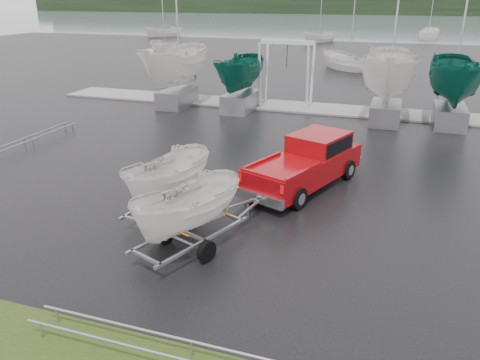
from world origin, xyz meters
The scene contains 20 objects.
ground_plane centered at (0.00, 0.00, 0.00)m, with size 120.00×120.00×0.00m, color black.
lake centered at (0.00, 100.00, -0.01)m, with size 300.00×300.00×0.00m, color slate.
dock centered at (0.00, 13.00, 0.05)m, with size 30.00×3.00×0.12m, color gray.
treeline centered at (0.00, 170.00, 3.00)m, with size 300.00×8.00×6.00m, color black.
far_hill centered at (0.00, 178.00, 5.00)m, with size 300.00×6.00×10.00m, color #4C5651.
pickup_truck centered at (4.46, 0.46, 0.96)m, with size 3.72×5.86×1.85m.
trailer_hitched centered at (2.25, -5.40, 2.39)m, with size 2.37×3.78×4.37m.
trailer_parked centered at (0.70, -3.52, 2.45)m, with size 1.87×3.75×4.49m.
boat_hoist centered at (0.58, 13.00, 2.67)m, with size 3.30×2.18×4.12m.
keelboat_0 centered at (-6.03, 11.00, 4.42)m, with size 2.78×3.20×10.96m.
keelboat_1 centered at (-1.83, 11.20, 3.53)m, with size 2.24×3.20×7.06m.
keelboat_2 centered at (6.78, 11.00, 4.66)m, with size 2.93×3.20×11.12m.
keelboat_3 centered at (10.11, 11.30, 4.19)m, with size 2.63×3.20×10.81m.
mast_rack_0 centered at (-9.00, 1.00, 0.35)m, with size 0.56×6.50×0.06m.
mast_rack_2 centered at (4.00, -9.50, 0.35)m, with size 7.00×0.56×0.06m.
moored_boat_0 centered at (-20.83, 38.15, 0.01)m, with size 3.29×3.28×11.07m.
moored_boat_1 centered at (-4.76, 57.34, 0.00)m, with size 3.53×3.55×11.34m.
moored_boat_2 centered at (2.70, 30.31, 0.00)m, with size 3.68×3.66×11.46m.
moored_boat_4 centered at (-31.71, 59.16, 0.00)m, with size 3.72×3.73×11.49m.
moored_boat_5 centered at (10.95, 67.38, 0.00)m, with size 3.26×3.32×11.74m.
Camera 1 is at (7.26, -15.92, 6.69)m, focal length 35.00 mm.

